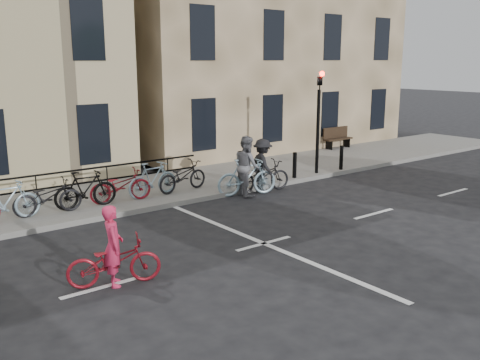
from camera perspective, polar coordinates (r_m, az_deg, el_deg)
ground at (r=12.53m, az=2.57°, el=-6.80°), size 120.00×120.00×0.00m
sidewalk at (r=15.96m, az=-23.22°, el=-3.25°), size 46.00×4.00×0.15m
building_east at (r=27.65m, az=-0.66°, el=16.81°), size 14.00×10.00×12.00m
traffic_light at (r=19.31m, az=8.39°, el=7.45°), size 0.18×0.30×3.90m
bollard_east at (r=18.66m, az=5.85°, el=1.59°), size 0.14×0.14×0.90m
bollard_west at (r=20.37m, az=10.75°, el=2.37°), size 0.14×0.14×0.90m
bench at (r=25.30m, az=10.29°, el=4.55°), size 1.60×0.41×0.97m
parked_bikes at (r=15.10m, az=-19.90°, el=-1.61°), size 10.40×1.23×1.05m
cyclist_pink at (r=10.44m, az=-13.31°, el=-8.06°), size 1.86×1.15×1.56m
cyclist_grey at (r=16.70m, az=0.74°, el=0.91°), size 2.03×1.10×1.89m
cyclist_dark at (r=17.24m, az=2.42°, el=0.97°), size 2.02×1.21×1.72m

